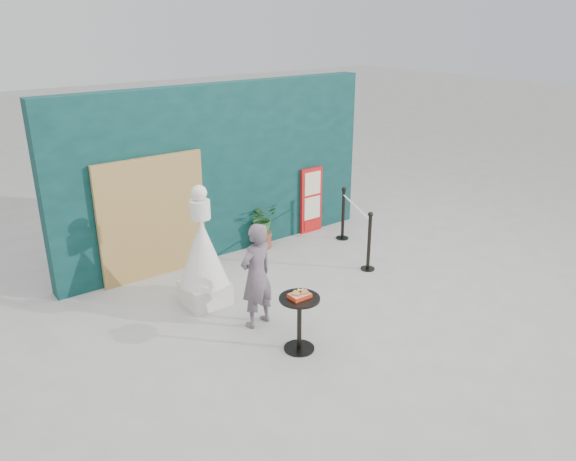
% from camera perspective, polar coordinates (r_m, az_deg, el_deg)
% --- Properties ---
extents(ground, '(60.00, 60.00, 0.00)m').
position_cam_1_polar(ground, '(8.08, 5.21, -9.10)').
color(ground, '#ADAAA5').
rests_on(ground, ground).
extents(back_wall, '(6.00, 0.30, 3.00)m').
position_cam_1_polar(back_wall, '(9.87, -6.88, 5.98)').
color(back_wall, '#0A2D2B').
rests_on(back_wall, ground).
extents(bamboo_fence, '(1.80, 0.08, 2.00)m').
position_cam_1_polar(bamboo_fence, '(9.24, -13.56, 1.22)').
color(bamboo_fence, tan).
rests_on(bamboo_fence, ground).
extents(woman, '(0.60, 0.45, 1.50)m').
position_cam_1_polar(woman, '(7.63, -3.23, -4.59)').
color(woman, slate).
rests_on(woman, ground).
extents(menu_board, '(0.50, 0.07, 1.30)m').
position_cam_1_polar(menu_board, '(11.00, 2.38, 3.09)').
color(menu_board, red).
rests_on(menu_board, ground).
extents(statue, '(0.72, 0.72, 1.84)m').
position_cam_1_polar(statue, '(8.28, -8.65, -2.67)').
color(statue, white).
rests_on(statue, ground).
extents(cafe_table, '(0.52, 0.52, 0.75)m').
position_cam_1_polar(cafe_table, '(7.18, 1.16, -8.59)').
color(cafe_table, black).
rests_on(cafe_table, ground).
extents(food_basket, '(0.26, 0.19, 0.11)m').
position_cam_1_polar(food_basket, '(7.04, 1.18, -6.54)').
color(food_basket, red).
rests_on(food_basket, cafe_table).
extents(planter, '(0.51, 0.44, 0.87)m').
position_cam_1_polar(planter, '(10.25, -2.60, 0.83)').
color(planter, brown).
rests_on(planter, ground).
extents(stanchion_barrier, '(0.84, 1.54, 1.03)m').
position_cam_1_polar(stanchion_barrier, '(10.09, 6.85, 0.31)').
color(stanchion_barrier, black).
rests_on(stanchion_barrier, ground).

